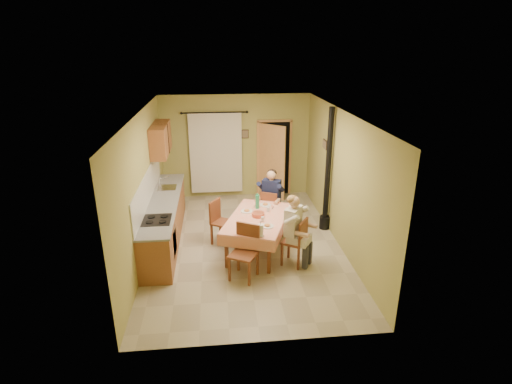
{
  "coord_description": "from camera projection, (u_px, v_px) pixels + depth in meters",
  "views": [
    {
      "loc": [
        -0.54,
        -7.6,
        4.05
      ],
      "look_at": [
        0.25,
        0.1,
        1.15
      ],
      "focal_mm": 28.0,
      "sensor_mm": 36.0,
      "label": 1
    }
  ],
  "objects": [
    {
      "name": "chair_left",
      "position": [
        222.0,
        230.0,
        8.52
      ],
      "size": [
        0.55,
        0.55,
        0.96
      ],
      "rotation": [
        0.0,
        0.0,
        -2.15
      ],
      "color": "brown",
      "rests_on": "ground"
    },
    {
      "name": "man_right",
      "position": [
        295.0,
        223.0,
        7.5
      ],
      "size": [
        0.63,
        0.65,
        1.39
      ],
      "rotation": [
        0.0,
        0.0,
        0.99
      ],
      "color": "silver",
      "rests_on": "chair_right"
    },
    {
      "name": "kitchen_run",
      "position": [
        164.0,
        219.0,
        8.59
      ],
      "size": [
        0.64,
        3.64,
        1.56
      ],
      "color": "brown",
      "rests_on": "ground"
    },
    {
      "name": "picture_back",
      "position": [
        245.0,
        134.0,
        10.73
      ],
      "size": [
        0.19,
        0.03,
        0.23
      ],
      "primitive_type": "cube",
      "color": "black",
      "rests_on": "room_shell"
    },
    {
      "name": "stove_flue",
      "position": [
        327.0,
        187.0,
        8.94
      ],
      "size": [
        0.24,
        0.24,
        2.8
      ],
      "color": "black",
      "rests_on": "ground"
    },
    {
      "name": "floor",
      "position": [
        245.0,
        244.0,
        8.56
      ],
      "size": [
        4.0,
        6.0,
        0.01
      ],
      "primitive_type": "cube",
      "color": "tan",
      "rests_on": "ground"
    },
    {
      "name": "man_far",
      "position": [
        271.0,
        193.0,
        8.98
      ],
      "size": [
        0.65,
        0.61,
        1.39
      ],
      "rotation": [
        0.0,
        0.0,
        -0.45
      ],
      "color": "#141938",
      "rests_on": "chair_far"
    },
    {
      "name": "chair_far",
      "position": [
        270.0,
        217.0,
        9.18
      ],
      "size": [
        0.52,
        0.52,
        0.94
      ],
      "rotation": [
        0.0,
        0.0,
        -0.45
      ],
      "color": "brown",
      "rests_on": "ground"
    },
    {
      "name": "chair_right",
      "position": [
        294.0,
        251.0,
        7.7
      ],
      "size": [
        0.55,
        0.55,
        0.96
      ],
      "rotation": [
        0.0,
        0.0,
        0.99
      ],
      "color": "brown",
      "rests_on": "ground"
    },
    {
      "name": "picture_right",
      "position": [
        325.0,
        144.0,
        9.21
      ],
      "size": [
        0.03,
        0.31,
        0.21
      ],
      "primitive_type": "cube",
      "color": "brown",
      "rests_on": "room_shell"
    },
    {
      "name": "upper_cabinets",
      "position": [
        161.0,
        139.0,
        9.28
      ],
      "size": [
        0.35,
        1.4,
        0.7
      ],
      "primitive_type": "cube",
      "color": "brown",
      "rests_on": "room_shell"
    },
    {
      "name": "tableware",
      "position": [
        258.0,
        217.0,
        7.91
      ],
      "size": [
        0.69,
        1.62,
        0.33
      ],
      "color": "white",
      "rests_on": "dining_table"
    },
    {
      "name": "chair_near",
      "position": [
        244.0,
        263.0,
        7.25
      ],
      "size": [
        0.61,
        0.61,
        1.01
      ],
      "rotation": [
        0.0,
        0.0,
        2.64
      ],
      "color": "brown",
      "rests_on": "ground"
    },
    {
      "name": "doorway",
      "position": [
        273.0,
        160.0,
        10.93
      ],
      "size": [
        0.96,
        0.59,
        2.15
      ],
      "color": "black",
      "rests_on": "ground"
    },
    {
      "name": "dining_table",
      "position": [
        258.0,
        234.0,
        8.16
      ],
      "size": [
        1.65,
        2.09,
        0.76
      ],
      "rotation": [
        0.0,
        0.0,
        -0.35
      ],
      "color": "#EF957B",
      "rests_on": "ground"
    },
    {
      "name": "curtain",
      "position": [
        216.0,
        153.0,
        10.76
      ],
      "size": [
        1.7,
        0.07,
        2.22
      ],
      "color": "black",
      "rests_on": "ground"
    },
    {
      "name": "room_shell",
      "position": [
        244.0,
        163.0,
        7.92
      ],
      "size": [
        4.04,
        6.04,
        2.82
      ],
      "color": "tan",
      "rests_on": "ground"
    }
  ]
}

